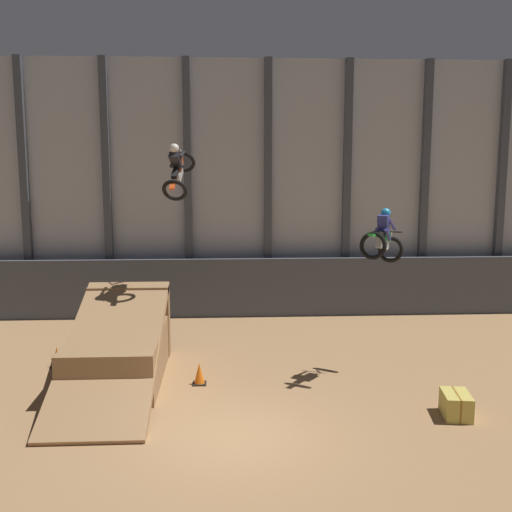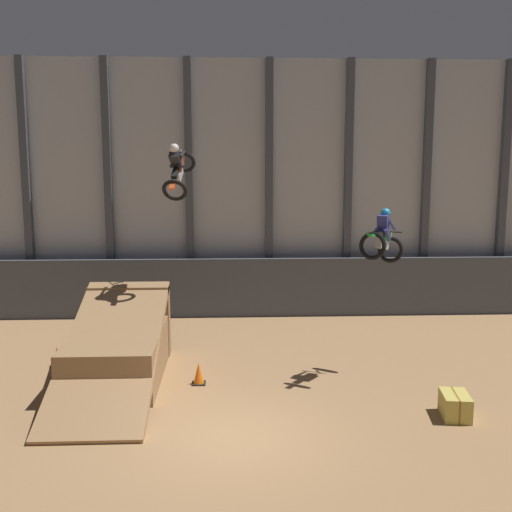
{
  "view_description": "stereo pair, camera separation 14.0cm",
  "coord_description": "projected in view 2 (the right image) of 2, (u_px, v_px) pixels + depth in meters",
  "views": [
    {
      "loc": [
        -0.15,
        -12.07,
        5.79
      ],
      "look_at": [
        0.78,
        5.46,
        3.08
      ],
      "focal_mm": 42.0,
      "sensor_mm": 36.0,
      "label": 1
    },
    {
      "loc": [
        -0.01,
        -12.08,
        5.79
      ],
      "look_at": [
        0.78,
        5.46,
        3.08
      ],
      "focal_mm": 42.0,
      "sensor_mm": 36.0,
      "label": 2
    }
  ],
  "objects": [
    {
      "name": "traffic_cone_near_ramp",
      "position": [
        199.0,
        374.0,
        15.85
      ],
      "size": [
        0.36,
        0.36,
        0.58
      ],
      "color": "black",
      "rests_on": "ground_plane"
    },
    {
      "name": "rider_bike_left_air",
      "position": [
        178.0,
        170.0,
        17.37
      ],
      "size": [
        0.98,
        1.84,
        1.69
      ],
      "rotation": [
        0.61,
        0.0,
        -0.16
      ],
      "color": "black"
    },
    {
      "name": "traffic_cone_arena_edge",
      "position": [
        57.0,
        357.0,
        17.24
      ],
      "size": [
        0.36,
        0.36,
        0.58
      ],
      "color": "black",
      "rests_on": "ground_plane"
    },
    {
      "name": "lower_barrier",
      "position": [
        230.0,
        288.0,
        22.71
      ],
      "size": [
        31.36,
        0.2,
        2.24
      ],
      "color": "#474C56",
      "rests_on": "ground_plane"
    },
    {
      "name": "hay_bale_trackside",
      "position": [
        455.0,
        405.0,
        13.77
      ],
      "size": [
        0.72,
        0.98,
        0.57
      ],
      "rotation": [
        0.0,
        0.0,
        1.43
      ],
      "color": "#CCB751",
      "rests_on": "ground_plane"
    },
    {
      "name": "ground_plane",
      "position": [
        231.0,
        437.0,
        12.81
      ],
      "size": [
        60.0,
        60.0,
        0.0
      ],
      "primitive_type": "plane",
      "color": "#9E754C"
    },
    {
      "name": "rider_bike_right_air",
      "position": [
        382.0,
        239.0,
        15.97
      ],
      "size": [
        1.53,
        1.75,
        1.58
      ],
      "rotation": [
        -0.19,
        0.0,
        -0.61
      ],
      "color": "black"
    },
    {
      "name": "arena_back_wall",
      "position": [
        229.0,
        189.0,
        22.92
      ],
      "size": [
        32.0,
        0.4,
        9.69
      ],
      "color": "#A3A8B2",
      "rests_on": "ground_plane"
    },
    {
      "name": "dirt_ramp",
      "position": [
        119.0,
        348.0,
        16.4
      ],
      "size": [
        2.4,
        6.23,
        2.34
      ],
      "color": "#966F48",
      "rests_on": "ground_plane"
    }
  ]
}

